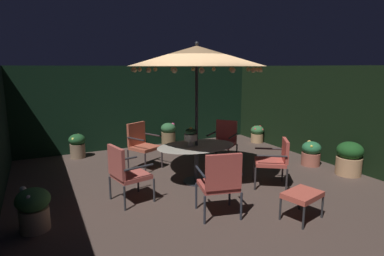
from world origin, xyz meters
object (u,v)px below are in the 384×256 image
object	(u,v)px
ottoman_footrest	(302,196)
potted_plant_front_corner	(34,208)
patio_dining_table	(196,152)
potted_plant_left_near	(349,158)
potted_plant_right_far	(168,134)
potted_plant_back_left	(311,153)
potted_plant_back_center	(77,145)
patio_chair_north	(125,171)
patio_chair_south	(141,142)
patio_chair_southeast	(224,139)
patio_umbrella	(197,56)
potted_plant_left_far	(136,137)
patio_chair_east	(275,159)
centerpiece_planter	(191,135)
patio_chair_northeast	(220,180)
potted_plant_back_right	(257,134)

from	to	relation	value
ottoman_footrest	potted_plant_front_corner	bearing A→B (deg)	158.30
patio_dining_table	potted_plant_left_near	xyz separation A→B (m)	(3.12, -1.06, -0.25)
potted_plant_right_far	potted_plant_back_left	xyz separation A→B (m)	(2.30, -3.19, -0.06)
potted_plant_back_center	potted_plant_back_left	distance (m)	5.73
patio_dining_table	patio_chair_north	world-z (taller)	patio_chair_north
ottoman_footrest	patio_chair_south	bearing A→B (deg)	112.19
patio_chair_north	patio_chair_south	world-z (taller)	patio_chair_south
patio_chair_southeast	ottoman_footrest	size ratio (longest dim) A/B	1.53
patio_umbrella	potted_plant_left_far	xyz separation A→B (m)	(-0.31, 3.13, -2.13)
patio_chair_east	potted_plant_back_center	world-z (taller)	patio_chair_east
patio_chair_southeast	potted_plant_left_near	world-z (taller)	patio_chair_southeast
patio_chair_east	potted_plant_left_near	size ratio (longest dim) A/B	1.29
patio_dining_table	centerpiece_planter	xyz separation A→B (m)	(-0.11, 0.03, 0.34)
potted_plant_front_corner	centerpiece_planter	bearing A→B (deg)	13.61
ottoman_footrest	potted_plant_front_corner	size ratio (longest dim) A/B	1.06
patio_umbrella	potted_plant_back_left	world-z (taller)	patio_umbrella
patio_chair_southeast	potted_plant_left_far	xyz separation A→B (m)	(-1.54, 2.21, -0.23)
patio_umbrella	potted_plant_back_left	xyz separation A→B (m)	(2.92, -0.22, -2.18)
patio_dining_table	patio_chair_northeast	world-z (taller)	patio_chair_northeast
centerpiece_planter	potted_plant_back_center	size ratio (longest dim) A/B	0.59
patio_chair_northeast	potted_plant_left_far	xyz separation A→B (m)	(0.05, 4.62, -0.26)
patio_chair_north	potted_plant_left_near	distance (m)	4.69
potted_plant_back_right	potted_plant_left_near	bearing A→B (deg)	-91.77
patio_chair_northeast	potted_plant_back_right	xyz separation A→B (m)	(3.58, 3.65, -0.32)
potted_plant_left_near	potted_plant_left_far	xyz separation A→B (m)	(-3.43, 4.20, -0.03)
patio_chair_north	potted_plant_back_center	size ratio (longest dim) A/B	1.62
centerpiece_planter	potted_plant_front_corner	xyz separation A→B (m)	(-2.79, -0.68, -0.63)
potted_plant_left_far	potted_plant_back_right	distance (m)	3.67
potted_plant_right_far	patio_dining_table	bearing A→B (deg)	-101.81
patio_dining_table	patio_chair_northeast	xyz separation A→B (m)	(-0.36, -1.49, -0.03)
patio_chair_north	patio_chair_southeast	xyz separation A→B (m)	(2.73, 1.24, 0.00)
patio_chair_north	patio_chair_northeast	world-z (taller)	patio_chair_northeast
ottoman_footrest	potted_plant_left_near	distance (m)	2.61
potted_plant_back_left	centerpiece_planter	bearing A→B (deg)	175.33
patio_chair_east	potted_plant_left_far	size ratio (longest dim) A/B	1.51
patio_chair_south	patio_chair_east	bearing A→B (deg)	-48.82
patio_chair_northeast	potted_plant_right_far	size ratio (longest dim) A/B	1.54
potted_plant_front_corner	patio_umbrella	bearing A→B (deg)	12.56
patio_chair_north	potted_plant_right_far	bearing A→B (deg)	57.08
potted_plant_back_center	patio_chair_east	bearing A→B (deg)	-49.72
patio_chair_east	potted_plant_left_far	xyz separation A→B (m)	(-1.57, 4.00, -0.21)
centerpiece_planter	potted_plant_back_left	xyz separation A→B (m)	(3.03, -0.25, -0.67)
patio_chair_northeast	potted_plant_left_near	xyz separation A→B (m)	(3.48, 0.43, -0.23)
centerpiece_planter	potted_plant_right_far	bearing A→B (deg)	76.05
patio_chair_south	potted_plant_left_near	size ratio (longest dim) A/B	1.44
centerpiece_planter	patio_chair_northeast	world-z (taller)	centerpiece_planter
patio_chair_south	potted_plant_back_left	size ratio (longest dim) A/B	1.83
patio_chair_south	potted_plant_front_corner	world-z (taller)	patio_chair_south
patio_umbrella	patio_chair_northeast	bearing A→B (deg)	-103.73
centerpiece_planter	potted_plant_left_near	distance (m)	3.46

